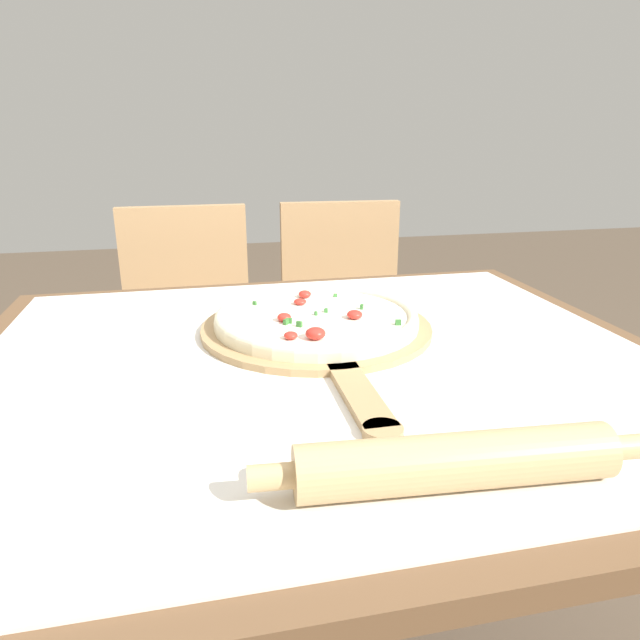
{
  "coord_description": "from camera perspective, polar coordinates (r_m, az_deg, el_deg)",
  "views": [
    {
      "loc": [
        -0.18,
        -0.82,
        1.13
      ],
      "look_at": [
        0.02,
        0.09,
        0.81
      ],
      "focal_mm": 32.0,
      "sensor_mm": 36.0,
      "label": 1
    }
  ],
  "objects": [
    {
      "name": "pizza_peel",
      "position": [
        1.0,
        -0.13,
        -1.1
      ],
      "size": [
        0.41,
        0.61,
        0.01
      ],
      "color": "tan",
      "rests_on": "towel_cloth"
    },
    {
      "name": "chair_right",
      "position": [
        1.83,
        2.45,
        -0.47
      ],
      "size": [
        0.42,
        0.42,
        0.91
      ],
      "rotation": [
        0.0,
        0.0,
        -0.06
      ],
      "color": "tan",
      "rests_on": "ground_plane"
    },
    {
      "name": "chair_left",
      "position": [
        1.78,
        -12.88,
        -1.55
      ],
      "size": [
        0.4,
        0.4,
        0.91
      ],
      "rotation": [
        0.0,
        0.0,
        -0.0
      ],
      "color": "tan",
      "rests_on": "ground_plane"
    },
    {
      "name": "rolling_pin",
      "position": [
        0.6,
        13.38,
        -13.6
      ],
      "size": [
        0.42,
        0.08,
        0.06
      ],
      "rotation": [
        0.0,
        0.0,
        -0.07
      ],
      "color": "tan",
      "rests_on": "towel_cloth"
    },
    {
      "name": "pizza",
      "position": [
        1.01,
        -0.36,
        0.25
      ],
      "size": [
        0.36,
        0.36,
        0.04
      ],
      "color": "beige",
      "rests_on": "pizza_peel"
    },
    {
      "name": "towel_cloth",
      "position": [
        0.91,
        0.14,
        -3.83
      ],
      "size": [
        1.06,
        0.92,
        0.0
      ],
      "color": "silver",
      "rests_on": "dining_table"
    },
    {
      "name": "dining_table",
      "position": [
        0.96,
        0.14,
        -10.46
      ],
      "size": [
        1.14,
        1.0,
        0.78
      ],
      "color": "brown",
      "rests_on": "ground_plane"
    }
  ]
}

